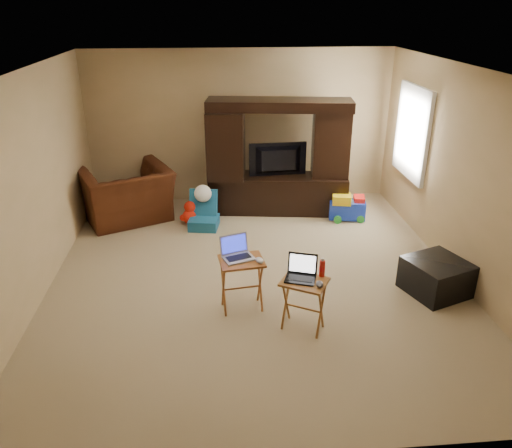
{
  "coord_description": "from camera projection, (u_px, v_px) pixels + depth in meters",
  "views": [
    {
      "loc": [
        -0.46,
        -5.45,
        3.17
      ],
      "look_at": [
        0.0,
        -0.2,
        0.8
      ],
      "focal_mm": 35.0,
      "sensor_mm": 36.0,
      "label": 1
    }
  ],
  "objects": [
    {
      "name": "child_rocker",
      "position": [
        203.0,
        210.0,
        7.5
      ],
      "size": [
        0.5,
        0.55,
        0.57
      ],
      "primitive_type": null,
      "rotation": [
        0.0,
        0.0,
        -0.17
      ],
      "color": "#175780",
      "rests_on": "floor"
    },
    {
      "name": "television",
      "position": [
        279.0,
        161.0,
        7.84
      ],
      "size": [
        0.92,
        0.18,
        0.53
      ],
      "primitive_type": "imported",
      "rotation": [
        0.0,
        0.0,
        3.21
      ],
      "color": "black",
      "rests_on": "entertainment_center"
    },
    {
      "name": "recliner",
      "position": [
        127.0,
        195.0,
        7.74
      ],
      "size": [
        1.63,
        1.55,
        0.83
      ],
      "primitive_type": "imported",
      "rotation": [
        0.0,
        0.0,
        3.57
      ],
      "color": "#4B2110",
      "rests_on": "floor"
    },
    {
      "name": "tray_table_left",
      "position": [
        242.0,
        285.0,
        5.5
      ],
      "size": [
        0.52,
        0.44,
        0.61
      ],
      "primitive_type": "cube",
      "rotation": [
        0.0,
        0.0,
        0.14
      ],
      "color": "#A66328",
      "rests_on": "floor"
    },
    {
      "name": "tray_table_right",
      "position": [
        303.0,
        305.0,
        5.16
      ],
      "size": [
        0.56,
        0.53,
        0.58
      ],
      "primitive_type": "cube",
      "rotation": [
        0.0,
        0.0,
        -0.52
      ],
      "color": "#AC6629",
      "rests_on": "floor"
    },
    {
      "name": "mouse_left",
      "position": [
        260.0,
        260.0,
        5.31
      ],
      "size": [
        0.11,
        0.14,
        0.05
      ],
      "primitive_type": "ellipsoid",
      "rotation": [
        0.0,
        0.0,
        0.26
      ],
      "color": "silver",
      "rests_on": "tray_table_left"
    },
    {
      "name": "laptop_left",
      "position": [
        238.0,
        249.0,
        5.35
      ],
      "size": [
        0.39,
        0.36,
        0.24
      ],
      "primitive_type": "cube",
      "rotation": [
        0.0,
        0.0,
        0.35
      ],
      "color": "#A3A3A7",
      "rests_on": "tray_table_left"
    },
    {
      "name": "plush_toy",
      "position": [
        190.0,
        213.0,
        7.67
      ],
      "size": [
        0.34,
        0.28,
        0.38
      ],
      "primitive_type": null,
      "color": "red",
      "rests_on": "floor"
    },
    {
      "name": "ottoman",
      "position": [
        436.0,
        277.0,
        5.85
      ],
      "size": [
        0.82,
        0.82,
        0.41
      ],
      "primitive_type": "cube",
      "rotation": [
        0.0,
        0.0,
        0.36
      ],
      "color": "black",
      "rests_on": "floor"
    },
    {
      "name": "wall_left",
      "position": [
        32.0,
        188.0,
        5.58
      ],
      "size": [
        0.0,
        5.5,
        5.5
      ],
      "primitive_type": "plane",
      "rotation": [
        1.57,
        0.0,
        1.57
      ],
      "color": "tan",
      "rests_on": "ground"
    },
    {
      "name": "window_pane",
      "position": [
        413.0,
        132.0,
        7.33
      ],
      "size": [
        0.0,
        1.2,
        1.2
      ],
      "primitive_type": "plane",
      "rotation": [
        1.57,
        0.0,
        -1.57
      ],
      "color": "white",
      "rests_on": "ground"
    },
    {
      "name": "laptop_right",
      "position": [
        301.0,
        270.0,
        5.01
      ],
      "size": [
        0.37,
        0.34,
        0.24
      ],
      "primitive_type": "cube",
      "rotation": [
        0.0,
        0.0,
        -0.33
      ],
      "color": "black",
      "rests_on": "tray_table_right"
    },
    {
      "name": "entertainment_center",
      "position": [
        278.0,
        158.0,
        7.87
      ],
      "size": [
        2.26,
        0.84,
        1.81
      ],
      "primitive_type": "cube",
      "rotation": [
        0.0,
        0.0,
        -0.13
      ],
      "color": "black",
      "rests_on": "floor"
    },
    {
      "name": "wall_back",
      "position": [
        240.0,
        127.0,
        8.28
      ],
      "size": [
        5.0,
        0.0,
        5.0
      ],
      "primitive_type": "plane",
      "rotation": [
        1.57,
        0.0,
        0.0
      ],
      "color": "tan",
      "rests_on": "ground"
    },
    {
      "name": "mouse_right",
      "position": [
        320.0,
        284.0,
        4.94
      ],
      "size": [
        0.09,
        0.13,
        0.05
      ],
      "primitive_type": "ellipsoid",
      "rotation": [
        0.0,
        0.0,
        -0.17
      ],
      "color": "#3D3C41",
      "rests_on": "tray_table_right"
    },
    {
      "name": "push_toy",
      "position": [
        347.0,
        206.0,
        7.83
      ],
      "size": [
        0.63,
        0.5,
        0.42
      ],
      "primitive_type": null,
      "rotation": [
        0.0,
        0.0,
        -0.19
      ],
      "color": "blue",
      "rests_on": "floor"
    },
    {
      "name": "wall_front",
      "position": [
        290.0,
        319.0,
        3.28
      ],
      "size": [
        5.0,
        0.0,
        5.0
      ],
      "primitive_type": "plane",
      "rotation": [
        -1.57,
        0.0,
        0.0
      ],
      "color": "tan",
      "rests_on": "ground"
    },
    {
      "name": "water_bottle",
      "position": [
        322.0,
        268.0,
        5.1
      ],
      "size": [
        0.06,
        0.06,
        0.18
      ],
      "primitive_type": "cylinder",
      "color": "red",
      "rests_on": "tray_table_right"
    },
    {
      "name": "ceiling",
      "position": [
        254.0,
        70.0,
        5.27
      ],
      "size": [
        5.5,
        5.5,
        0.0
      ],
      "primitive_type": "plane",
      "rotation": [
        3.14,
        0.0,
        0.0
      ],
      "color": "silver",
      "rests_on": "ground"
    },
    {
      "name": "floor",
      "position": [
        255.0,
        275.0,
        6.29
      ],
      "size": [
        5.5,
        5.5,
        0.0
      ],
      "primitive_type": "plane",
      "color": "tan",
      "rests_on": "ground"
    },
    {
      "name": "window_frame",
      "position": [
        412.0,
        132.0,
        7.32
      ],
      "size": [
        0.06,
        1.14,
        1.34
      ],
      "primitive_type": "cube",
      "color": "white",
      "rests_on": "ground"
    },
    {
      "name": "wall_right",
      "position": [
        462.0,
        176.0,
        5.98
      ],
      "size": [
        0.0,
        5.5,
        5.5
      ],
      "primitive_type": "plane",
      "rotation": [
        1.57,
        0.0,
        -1.57
      ],
      "color": "tan",
      "rests_on": "ground"
    }
  ]
}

